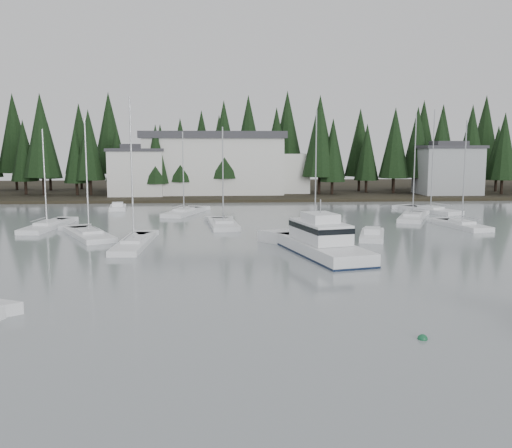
{
  "coord_description": "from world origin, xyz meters",
  "views": [
    {
      "loc": [
        -4.8,
        -19.61,
        8.88
      ],
      "look_at": [
        -1.44,
        26.83,
        2.5
      ],
      "focal_mm": 40.0,
      "sensor_mm": 36.0,
      "label": 1
    }
  ],
  "objects_px": {
    "cabin_cruiser_center": "(322,245)",
    "sailboat_5": "(47,228)",
    "sailboat_8": "(223,226)",
    "runabout_1": "(372,237)",
    "house_west": "(137,171)",
    "harbor_inn": "(225,164)",
    "house_east_a": "(448,169)",
    "sailboat_0": "(431,211)",
    "sailboat_1": "(412,218)",
    "sailboat_9": "(315,228)",
    "sailboat_6": "(134,245)",
    "sailboat_13": "(89,236)",
    "sailboat_12": "(462,227)",
    "runabout_3": "(118,209)",
    "sailboat_3": "(184,214)"
  },
  "relations": [
    {
      "from": "sailboat_12",
      "to": "sailboat_3",
      "type": "bearing_deg",
      "value": 55.2
    },
    {
      "from": "house_west",
      "to": "sailboat_5",
      "type": "height_order",
      "value": "sailboat_5"
    },
    {
      "from": "sailboat_6",
      "to": "sailboat_13",
      "type": "bearing_deg",
      "value": 45.41
    },
    {
      "from": "sailboat_5",
      "to": "sailboat_9",
      "type": "height_order",
      "value": "sailboat_9"
    },
    {
      "from": "sailboat_0",
      "to": "runabout_1",
      "type": "distance_m",
      "value": 25.47
    },
    {
      "from": "sailboat_3",
      "to": "sailboat_5",
      "type": "bearing_deg",
      "value": 148.81
    },
    {
      "from": "sailboat_3",
      "to": "sailboat_0",
      "type": "bearing_deg",
      "value": -71.53
    },
    {
      "from": "house_west",
      "to": "sailboat_0",
      "type": "relative_size",
      "value": 0.67
    },
    {
      "from": "sailboat_3",
      "to": "sailboat_8",
      "type": "relative_size",
      "value": 0.98
    },
    {
      "from": "sailboat_8",
      "to": "runabout_1",
      "type": "bearing_deg",
      "value": -127.77
    },
    {
      "from": "harbor_inn",
      "to": "sailboat_8",
      "type": "relative_size",
      "value": 2.56
    },
    {
      "from": "sailboat_0",
      "to": "sailboat_9",
      "type": "bearing_deg",
      "value": 104.21
    },
    {
      "from": "harbor_inn",
      "to": "house_east_a",
      "type": "bearing_deg",
      "value": -6.36
    },
    {
      "from": "runabout_3",
      "to": "runabout_1",
      "type": "bearing_deg",
      "value": -141.03
    },
    {
      "from": "sailboat_5",
      "to": "sailboat_13",
      "type": "height_order",
      "value": "sailboat_13"
    },
    {
      "from": "sailboat_1",
      "to": "sailboat_12",
      "type": "height_order",
      "value": "sailboat_1"
    },
    {
      "from": "sailboat_1",
      "to": "sailboat_9",
      "type": "xyz_separation_m",
      "value": [
        -13.38,
        -7.2,
        -0.0
      ]
    },
    {
      "from": "house_west",
      "to": "runabout_3",
      "type": "bearing_deg",
      "value": -91.6
    },
    {
      "from": "sailboat_3",
      "to": "runabout_3",
      "type": "distance_m",
      "value": 11.33
    },
    {
      "from": "sailboat_6",
      "to": "runabout_3",
      "type": "xyz_separation_m",
      "value": [
        -6.4,
        30.13,
        0.06
      ]
    },
    {
      "from": "sailboat_5",
      "to": "cabin_cruiser_center",
      "type": "bearing_deg",
      "value": -116.0
    },
    {
      "from": "sailboat_8",
      "to": "runabout_1",
      "type": "xyz_separation_m",
      "value": [
        14.32,
        -9.3,
        0.07
      ]
    },
    {
      "from": "cabin_cruiser_center",
      "to": "runabout_3",
      "type": "bearing_deg",
      "value": 19.25
    },
    {
      "from": "sailboat_1",
      "to": "sailboat_6",
      "type": "distance_m",
      "value": 35.73
    },
    {
      "from": "house_west",
      "to": "cabin_cruiser_center",
      "type": "relative_size",
      "value": 0.75
    },
    {
      "from": "cabin_cruiser_center",
      "to": "sailboat_5",
      "type": "relative_size",
      "value": 1.14
    },
    {
      "from": "sailboat_8",
      "to": "sailboat_13",
      "type": "xyz_separation_m",
      "value": [
        -13.3,
        -6.59,
        -0.0
      ]
    },
    {
      "from": "harbor_inn",
      "to": "sailboat_8",
      "type": "distance_m",
      "value": 39.35
    },
    {
      "from": "house_west",
      "to": "runabout_1",
      "type": "distance_m",
      "value": 53.31
    },
    {
      "from": "sailboat_1",
      "to": "sailboat_9",
      "type": "bearing_deg",
      "value": 143.07
    },
    {
      "from": "sailboat_0",
      "to": "runabout_3",
      "type": "relative_size",
      "value": 2.65
    },
    {
      "from": "sailboat_9",
      "to": "runabout_3",
      "type": "height_order",
      "value": "sailboat_9"
    },
    {
      "from": "sailboat_1",
      "to": "sailboat_5",
      "type": "distance_m",
      "value": 42.76
    },
    {
      "from": "cabin_cruiser_center",
      "to": "sailboat_8",
      "type": "relative_size",
      "value": 1.11
    },
    {
      "from": "sailboat_0",
      "to": "harbor_inn",
      "type": "bearing_deg",
      "value": 21.64
    },
    {
      "from": "cabin_cruiser_center",
      "to": "sailboat_0",
      "type": "height_order",
      "value": "sailboat_0"
    },
    {
      "from": "house_east_a",
      "to": "sailboat_1",
      "type": "bearing_deg",
      "value": -119.12
    },
    {
      "from": "runabout_1",
      "to": "harbor_inn",
      "type": "bearing_deg",
      "value": 32.71
    },
    {
      "from": "cabin_cruiser_center",
      "to": "sailboat_0",
      "type": "xyz_separation_m",
      "value": [
        20.47,
        29.25,
        -0.71
      ]
    },
    {
      "from": "sailboat_0",
      "to": "sailboat_5",
      "type": "relative_size",
      "value": 1.27
    },
    {
      "from": "house_east_a",
      "to": "runabout_1",
      "type": "relative_size",
      "value": 1.53
    },
    {
      "from": "sailboat_3",
      "to": "runabout_1",
      "type": "distance_m",
      "value": 28.73
    },
    {
      "from": "house_east_a",
      "to": "sailboat_1",
      "type": "xyz_separation_m",
      "value": [
        -16.61,
        -29.82,
        -4.83
      ]
    },
    {
      "from": "sailboat_5",
      "to": "sailboat_8",
      "type": "distance_m",
      "value": 19.19
    },
    {
      "from": "cabin_cruiser_center",
      "to": "sailboat_3",
      "type": "xyz_separation_m",
      "value": [
        -12.85,
        29.25,
        -0.73
      ]
    },
    {
      "from": "house_west",
      "to": "sailboat_1",
      "type": "height_order",
      "value": "sailboat_1"
    },
    {
      "from": "sailboat_1",
      "to": "house_west",
      "type": "bearing_deg",
      "value": 75.29
    },
    {
      "from": "runabout_3",
      "to": "cabin_cruiser_center",
      "type": "bearing_deg",
      "value": -155.2
    },
    {
      "from": "sailboat_8",
      "to": "runabout_3",
      "type": "xyz_separation_m",
      "value": [
        -14.58,
        18.0,
        0.07
      ]
    },
    {
      "from": "sailboat_1",
      "to": "harbor_inn",
      "type": "bearing_deg",
      "value": 57.98
    }
  ]
}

